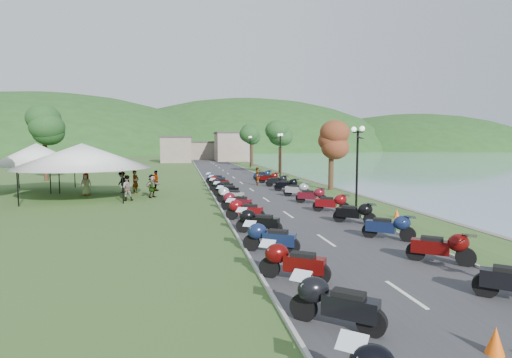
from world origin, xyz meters
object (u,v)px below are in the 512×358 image
vendor_tent_main (83,171)px  pedestrian_c (122,193)px  pedestrian_a (136,193)px  pedestrian_b (127,201)px

vendor_tent_main → pedestrian_c: 4.08m
pedestrian_a → pedestrian_c: (-1.10, 0.51, 0.00)m
pedestrian_a → pedestrian_b: (-0.15, -4.07, 0.00)m
vendor_tent_main → pedestrian_a: bearing=33.1°
vendor_tent_main → pedestrian_b: 4.25m
pedestrian_a → pedestrian_b: bearing=-148.1°
vendor_tent_main → pedestrian_a: (3.40, 2.21, -2.00)m
pedestrian_a → pedestrian_b: pedestrian_a is taller
vendor_tent_main → pedestrian_c: size_ratio=3.62×
vendor_tent_main → pedestrian_a: 4.52m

